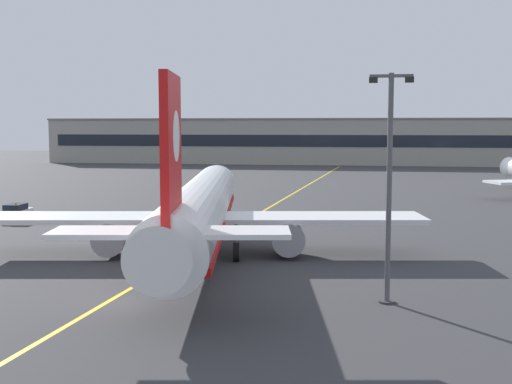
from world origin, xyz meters
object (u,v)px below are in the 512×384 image
Objects in this scene: airliner_foreground at (200,209)px; apron_lamp_post at (389,184)px; service_car_second at (16,213)px; safety_cone_by_nose_gear at (240,221)px.

airliner_foreground is 3.47× the size of apron_lamp_post.
safety_cone_by_nose_gear is at bearing 3.59° from service_car_second.
apron_lamp_post is at bearing -35.09° from service_car_second.
airliner_foreground is at bearing -32.54° from service_car_second.
service_car_second is (-35.12, 24.67, -5.50)m from apron_lamp_post.
airliner_foreground reaches higher than safety_cone_by_nose_gear.
apron_lamp_post reaches higher than airliner_foreground.
apron_lamp_post is 43.27m from service_car_second.
apron_lamp_post is 21.69× the size of safety_cone_by_nose_gear.
safety_cone_by_nose_gear is (-12.97, 26.07, -6.01)m from apron_lamp_post.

